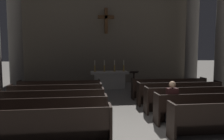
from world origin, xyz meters
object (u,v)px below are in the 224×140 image
object	(u,v)px
pew_right_row_2	(210,107)
pew_right_row_5	(169,88)
pew_left_row_1	(35,127)
column_left_third	(15,34)
candlestick_outer_left	(95,68)
lectern	(134,82)
column_right_third	(192,36)
candlestick_inner_right	(115,68)
lone_worshipper	(171,101)
column_right_second	(224,31)
candlestick_outer_right	(124,68)
pew_left_row_2	(45,113)
pew_left_row_5	(60,91)
pew_right_row_4	(179,93)
pew_left_row_4	(57,96)
pew_right_row_3	(192,99)
altar	(109,79)
candlestick_inner_left	(104,68)
pew_left_row_3	(52,103)

from	to	relation	value
pew_right_row_2	pew_right_row_5	size ratio (longest dim) A/B	1.00
pew_left_row_1	column_left_third	world-z (taller)	column_left_third
column_left_third	candlestick_outer_left	distance (m)	5.03
lectern	candlestick_outer_left	bearing A→B (deg)	149.57
pew_left_row_1	column_right_third	world-z (taller)	column_right_third
candlestick_inner_right	lone_worshipper	bearing A→B (deg)	-81.50
pew_right_row_2	column_right_second	bearing A→B (deg)	51.36
column_right_third	candlestick_outer_right	distance (m)	5.03
candlestick_inner_right	pew_left_row_2	bearing A→B (deg)	-114.37
pew_left_row_5	pew_right_row_5	xyz separation A→B (m)	(4.95, 0.00, 0.00)
column_right_second	column_right_third	size ratio (longest dim) A/B	1.00
column_right_second	lectern	xyz separation A→B (m)	(-4.22, 1.24, -2.64)
pew_left_row_5	candlestick_outer_left	world-z (taller)	candlestick_outer_left
pew_left_row_2	candlestick_outer_left	distance (m)	6.37
pew_right_row_4	pew_left_row_4	bearing A→B (deg)	180.00
column_right_second	candlestick_inner_right	size ratio (longest dim) A/B	9.87
column_right_third	pew_right_row_5	bearing A→B (deg)	-129.57
column_right_third	lectern	distance (m)	5.34
pew_left_row_2	pew_right_row_3	distance (m)	5.06
pew_left_row_2	column_right_second	size ratio (longest dim) A/B	0.53
column_left_third	column_right_third	xyz separation A→B (m)	(10.84, 0.00, 0.00)
pew_right_row_4	lectern	size ratio (longest dim) A/B	3.02
pew_right_row_5	altar	bearing A→B (deg)	131.03
column_right_second	candlestick_inner_left	distance (m)	6.52
pew_right_row_3	altar	xyz separation A→B (m)	(-2.47, 5.03, 0.06)
column_left_third	lone_worshipper	xyz separation A→B (m)	(6.63, -6.80, -2.50)
pew_left_row_4	pew_right_row_4	distance (m)	4.95
column_right_third	altar	size ratio (longest dim) A/B	2.98
pew_right_row_3	candlestick_inner_right	world-z (taller)	candlestick_inner_right
pew_left_row_5	altar	size ratio (longest dim) A/B	1.58
altar	lone_worshipper	bearing A→B (deg)	-78.76
pew_left_row_4	pew_right_row_2	bearing A→B (deg)	-23.84
pew_right_row_4	column_right_second	xyz separation A→B (m)	(2.94, 1.50, 2.71)
pew_left_row_4	lone_worshipper	bearing A→B (deg)	-30.25
candlestick_outer_left	candlestick_inner_left	world-z (taller)	same
candlestick_outer_right	pew_right_row_2	bearing A→B (deg)	-75.15
pew_left_row_4	candlestick_outer_left	xyz separation A→B (m)	(1.62, 3.93, 0.74)
pew_right_row_5	candlestick_inner_left	size ratio (longest dim) A/B	5.24
pew_right_row_2	candlestick_inner_left	bearing A→B (deg)	114.37
pew_right_row_2	pew_right_row_3	xyz separation A→B (m)	(0.00, 1.09, 0.00)
pew_left_row_5	pew_right_row_3	distance (m)	5.41
pew_left_row_1	lectern	bearing A→B (deg)	58.63
column_right_second	candlestick_outer_right	world-z (taller)	column_right_second
pew_left_row_3	pew_right_row_3	size ratio (longest dim) A/B	1.00
pew_right_row_2	lectern	world-z (taller)	lectern
column_right_third	lone_worshipper	xyz separation A→B (m)	(-4.21, -6.80, -2.50)
pew_left_row_4	column_right_second	xyz separation A→B (m)	(7.89, 1.50, 2.71)
altar	lone_worshipper	world-z (taller)	lone_worshipper
pew_left_row_5	candlestick_inner_right	xyz separation A→B (m)	(2.77, 2.84, 0.74)
pew_left_row_3	lone_worshipper	bearing A→B (deg)	-15.98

